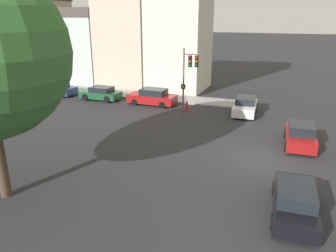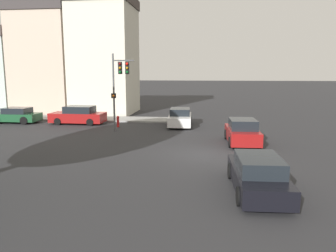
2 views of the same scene
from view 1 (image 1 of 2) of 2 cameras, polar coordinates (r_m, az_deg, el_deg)
ground_plane at (r=20.76m, az=15.23°, el=-5.37°), size 300.00×300.00×0.00m
sidewalk_strip at (r=46.89m, az=-26.85°, el=6.71°), size 2.92×60.00×0.14m
rowhouse_backdrop at (r=41.80m, az=-10.04°, el=14.92°), size 6.89×25.37×12.30m
traffic_signal at (r=26.76m, az=3.74°, el=9.64°), size 0.79×1.69×5.80m
crossing_car_0 at (r=29.57m, az=13.31°, el=3.42°), size 4.45×2.10×1.45m
crossing_car_1 at (r=15.48m, az=21.21°, el=-12.00°), size 4.67×2.02×1.41m
crossing_car_2 at (r=23.24m, az=22.05°, el=-1.54°), size 4.12×2.05×1.57m
parked_car_0 at (r=31.81m, az=-2.74°, el=5.05°), size 2.07×4.66×1.55m
parked_car_1 at (r=34.31m, az=-11.63°, el=5.58°), size 1.96×4.11×1.35m
parked_car_2 at (r=37.69m, az=-19.09°, el=6.14°), size 2.07×4.70×1.39m
parked_car_3 at (r=41.45m, az=-25.20°, el=6.42°), size 1.91×4.09×1.36m
fire_hydrant at (r=29.44m, az=3.28°, el=3.45°), size 0.22×0.22×0.92m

